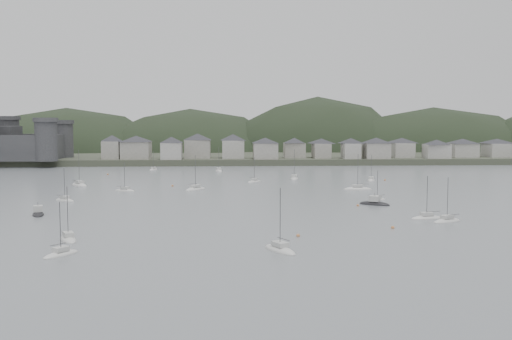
{
  "coord_description": "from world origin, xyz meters",
  "views": [
    {
      "loc": [
        -9.47,
        -106.05,
        21.0
      ],
      "look_at": [
        0.0,
        75.0,
        6.0
      ],
      "focal_mm": 40.8,
      "sensor_mm": 36.0,
      "label": 1
    }
  ],
  "objects": [
    {
      "name": "moored_fleet",
      "position": [
        -13.31,
        58.76,
        0.18
      ],
      "size": [
        236.35,
        171.74,
        12.81
      ],
      "color": "silver",
      "rests_on": "ground"
    },
    {
      "name": "waterfront_town",
      "position": [
        50.59,
        183.34,
        8.66
      ],
      "size": [
        451.48,
        28.46,
        12.92
      ],
      "color": "gray",
      "rests_on": "far_shore_land"
    },
    {
      "name": "ground",
      "position": [
        0.0,
        0.0,
        0.0
      ],
      "size": [
        900.0,
        900.0,
        0.0
      ],
      "primitive_type": "plane",
      "color": "slate",
      "rests_on": "ground"
    },
    {
      "name": "mooring_buoys",
      "position": [
        0.17,
        54.58,
        0.15
      ],
      "size": [
        169.27,
        129.23,
        0.7
      ],
      "color": "#CD7D44",
      "rests_on": "ground"
    },
    {
      "name": "motor_launch_near",
      "position": [
        28.32,
        38.71,
        0.29
      ],
      "size": [
        8.32,
        6.86,
        3.92
      ],
      "rotation": [
        0.0,
        0.0,
        0.99
      ],
      "color": "black",
      "rests_on": "ground"
    },
    {
      "name": "far_shore_land",
      "position": [
        0.0,
        295.0,
        1.5
      ],
      "size": [
        900.0,
        250.0,
        3.0
      ],
      "primitive_type": "cube",
      "color": "#383D2D",
      "rests_on": "ground"
    },
    {
      "name": "forested_ridge",
      "position": [
        4.83,
        269.4,
        -11.28
      ],
      "size": [
        851.55,
        103.94,
        102.57
      ],
      "color": "black",
      "rests_on": "ground"
    },
    {
      "name": "motor_launch_far",
      "position": [
        -51.91,
        26.43,
        0.3
      ],
      "size": [
        4.45,
        7.46,
        3.7
      ],
      "rotation": [
        0.0,
        0.0,
        3.43
      ],
      "color": "black",
      "rests_on": "ground"
    }
  ]
}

